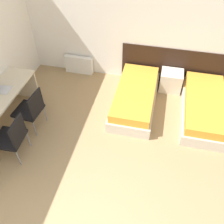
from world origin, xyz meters
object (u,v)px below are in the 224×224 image
at_px(chair_near_laptop, 31,109).
at_px(chair_near_notebook, 12,137).
at_px(bed_near_window, 135,97).
at_px(bed_near_door, 204,107).
at_px(nightstand, 171,81).

xyz_separation_m(chair_near_laptop, chair_near_notebook, (0.00, -0.70, 0.00)).
relative_size(bed_near_window, bed_near_door, 1.00).
height_order(bed_near_window, nightstand, nightstand).
height_order(bed_near_window, bed_near_door, same).
height_order(chair_near_laptop, chair_near_notebook, same).
bearing_deg(chair_near_laptop, bed_near_door, 22.98).
bearing_deg(nightstand, chair_near_laptop, -144.59).
relative_size(bed_near_door, nightstand, 3.83).
xyz_separation_m(bed_near_window, chair_near_notebook, (-1.85, -1.79, 0.28)).
distance_m(bed_near_window, bed_near_door, 1.43).
bearing_deg(bed_near_door, chair_near_notebook, -151.33).
bearing_deg(chair_near_notebook, nightstand, 41.83).
bearing_deg(bed_near_window, bed_near_door, 0.00).
relative_size(chair_near_laptop, chair_near_notebook, 1.00).
height_order(nightstand, chair_near_laptop, chair_near_laptop).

